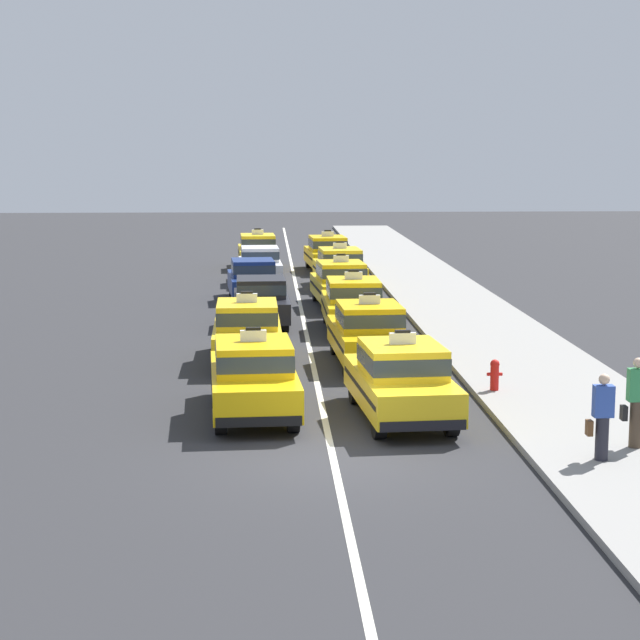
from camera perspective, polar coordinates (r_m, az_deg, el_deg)
ground_plane at (r=20.66m, az=0.67°, el=-7.17°), size 160.00×160.00×0.00m
lane_stripe_left_right at (r=40.24m, az=-1.03°, el=0.76°), size 0.14×80.00×0.01m
sidewalk_curb at (r=35.92m, az=8.18°, el=-0.21°), size 4.00×90.00×0.15m
taxi_left_nearest at (r=23.61m, az=-3.50°, el=-2.94°), size 2.06×4.65×1.96m
taxi_left_second at (r=29.50m, az=-3.82°, el=-0.55°), size 1.89×4.59×1.96m
sedan_left_third at (r=35.67m, az=-3.10°, el=1.06°), size 1.88×4.35×1.58m
sedan_left_fourth at (r=41.54m, az=-3.53°, el=2.18°), size 2.08×4.42×1.58m
sedan_left_fifth at (r=46.88m, az=-3.16°, el=2.95°), size 1.93×4.37×1.58m
taxi_left_sixth at (r=52.67m, az=-3.27°, el=3.64°), size 2.01×4.63×1.96m
taxi_right_nearest at (r=23.31m, az=4.26°, el=-3.10°), size 2.13×4.67×1.96m
taxi_right_second at (r=29.17m, az=2.57°, el=-0.65°), size 1.99×4.63×1.96m
taxi_right_third at (r=34.60m, az=1.74°, el=0.87°), size 1.83×4.56×1.96m
taxi_right_fourth at (r=39.85m, az=1.09°, el=1.95°), size 2.07×4.66×1.96m
taxi_right_fifth at (r=45.24m, az=1.03°, el=2.78°), size 2.06×4.65×1.96m
taxi_right_sixth at (r=51.49m, az=0.39°, el=3.54°), size 2.09×4.66×1.96m
pedestrian_near_crosswalk at (r=21.39m, az=16.20°, el=-4.16°), size 0.47×0.24×1.72m
pedestrian_by_storefront at (r=20.38m, az=14.53°, el=-4.94°), size 0.47×0.24×1.59m
fire_hydrant at (r=25.78m, az=9.12°, el=-2.77°), size 0.36×0.22×0.73m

